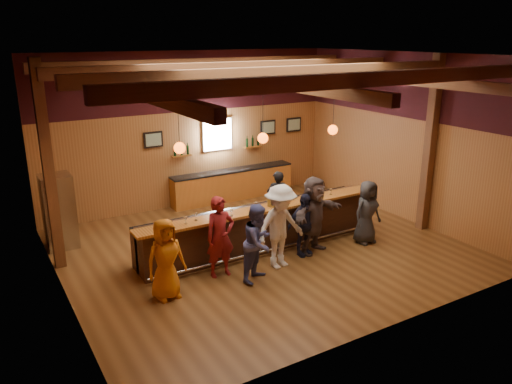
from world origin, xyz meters
TOP-DOWN VIEW (x-y plane):
  - room at (0.00, 0.06)m, footprint 9.04×9.00m
  - bar_counter at (0.02, 0.15)m, footprint 6.30×1.07m
  - back_bar_cabinet at (1.20, 3.72)m, footprint 4.00×0.52m
  - window at (0.80, 3.95)m, footprint 0.95×0.09m
  - framed_pictures at (1.67, 3.94)m, footprint 5.35×0.05m
  - wine_shelves at (0.80, 3.88)m, footprint 3.00×0.18m
  - pendant_lights at (0.00, 0.00)m, footprint 4.24×0.24m
  - stainless_fridge at (-4.10, 2.60)m, footprint 0.70×0.70m
  - customer_orange at (-2.80, -1.02)m, footprint 0.85×0.60m
  - customer_redvest at (-1.47, -0.71)m, footprint 0.65×0.44m
  - customer_denim at (-0.88, -1.28)m, footprint 1.01×0.95m
  - customer_white at (-0.17, -1.02)m, footprint 1.30×0.86m
  - customer_navy at (0.64, -0.77)m, footprint 0.89×0.40m
  - customer_brown at (0.95, -0.73)m, footprint 1.79×1.03m
  - customer_dark at (2.40, -0.95)m, footprint 0.79×0.53m
  - bartender at (1.06, 1.00)m, footprint 0.65×0.52m
  - ice_bucket at (0.17, -0.16)m, footprint 0.24×0.24m
  - bottle_a at (0.64, -0.02)m, footprint 0.08×0.08m
  - bottle_b at (0.72, -0.07)m, footprint 0.07×0.07m
  - glass_a at (-2.44, -0.26)m, footprint 0.08×0.08m
  - glass_b at (-2.03, -0.21)m, footprint 0.08×0.08m
  - glass_c at (-1.75, -0.12)m, footprint 0.08×0.08m
  - glass_d at (-0.98, -0.28)m, footprint 0.08×0.08m
  - glass_e at (-0.29, -0.18)m, footprint 0.08×0.08m
  - glass_f at (0.92, -0.26)m, footprint 0.08×0.08m
  - glass_g at (1.45, -0.10)m, footprint 0.07×0.07m
  - glass_h at (1.89, -0.17)m, footprint 0.07×0.07m

SIDE VIEW (x-z plane):
  - back_bar_cabinet at x=1.20m, z-range 0.00..0.95m
  - bar_counter at x=0.02m, z-range -0.03..1.08m
  - customer_navy at x=0.64m, z-range 0.00..1.49m
  - bartender at x=1.06m, z-range 0.00..1.55m
  - customer_dark at x=2.40m, z-range 0.00..1.58m
  - customer_orange at x=-2.80m, z-range 0.00..1.62m
  - customer_denim at x=-0.88m, z-range 0.00..1.66m
  - customer_redvest at x=-1.47m, z-range 0.00..1.76m
  - stainless_fridge at x=-4.10m, z-range 0.00..1.80m
  - customer_brown at x=0.95m, z-range 0.00..1.84m
  - customer_white at x=-0.17m, z-range 0.00..1.89m
  - glass_g at x=1.45m, z-range 1.15..1.31m
  - glass_h at x=1.89m, z-range 1.15..1.31m
  - glass_f at x=0.92m, z-range 1.15..1.32m
  - bottle_b at x=0.72m, z-range 1.08..1.39m
  - glass_c at x=-1.75m, z-range 1.15..1.32m
  - glass_d at x=-0.98m, z-range 1.15..1.33m
  - glass_a at x=-2.44m, z-range 1.15..1.33m
  - ice_bucket at x=0.17m, z-range 1.11..1.37m
  - glass_b at x=-2.03m, z-range 1.15..1.33m
  - glass_e at x=-0.29m, z-range 1.15..1.34m
  - bottle_a at x=0.64m, z-range 1.07..1.43m
  - wine_shelves at x=0.80m, z-range 1.47..1.77m
  - window at x=0.80m, z-range 1.57..2.52m
  - framed_pictures at x=1.67m, z-range 1.88..2.33m
  - pendant_lights at x=0.00m, z-range 2.02..3.39m
  - room at x=0.00m, z-range 0.95..5.47m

